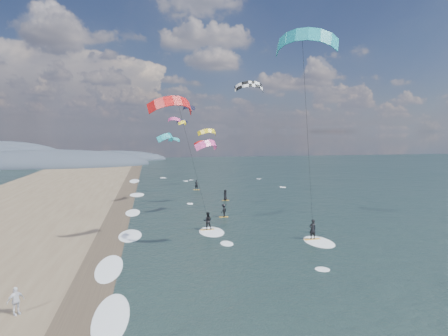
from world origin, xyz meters
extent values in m
plane|color=black|center=(0.00, 0.00, 0.00)|extent=(260.00, 260.00, 0.00)
cube|color=#382D23|center=(-12.00, 10.00, 0.00)|extent=(3.00, 240.00, 0.00)
ellipsoid|color=#3D4756|center=(-40.00, 100.00, 0.00)|extent=(64.00, 24.00, 10.00)
ellipsoid|color=#3D4756|center=(-22.00, 120.00, 0.00)|extent=(40.00, 18.00, 7.00)
cube|color=gold|center=(7.41, 10.09, 0.03)|extent=(1.58, 0.47, 0.07)
imported|color=black|center=(7.41, 10.09, 1.04)|extent=(0.76, 0.54, 1.95)
ellipsoid|color=white|center=(7.71, 9.29, 0.00)|extent=(2.60, 4.20, 0.12)
cylinder|color=black|center=(5.41, 7.09, 9.54)|extent=(0.02, 0.02, 17.99)
cube|color=gold|center=(-2.07, 15.63, 0.03)|extent=(1.48, 0.46, 0.07)
imported|color=black|center=(-2.07, 15.63, 1.01)|extent=(0.99, 0.81, 1.88)
ellipsoid|color=white|center=(-1.77, 14.83, 0.00)|extent=(2.60, 4.20, 0.12)
cylinder|color=black|center=(-3.82, 12.63, 7.23)|extent=(0.02, 0.02, 13.74)
cube|color=gold|center=(0.80, 21.28, 0.03)|extent=(1.10, 0.35, 0.05)
imported|color=black|center=(0.80, 21.28, 0.85)|extent=(1.14, 1.16, 1.60)
cube|color=gold|center=(3.22, 32.25, 0.03)|extent=(1.10, 0.35, 0.05)
imported|color=black|center=(3.22, 32.25, 0.87)|extent=(0.64, 0.87, 1.64)
cube|color=gold|center=(0.13, 43.43, 0.03)|extent=(1.10, 0.35, 0.05)
imported|color=black|center=(0.13, 43.43, 0.93)|extent=(0.75, 0.61, 1.76)
ellipsoid|color=white|center=(-10.80, -2.00, 0.00)|extent=(2.40, 5.40, 0.11)
ellipsoid|color=white|center=(-10.80, 6.00, 0.00)|extent=(2.40, 5.40, 0.11)
ellipsoid|color=white|center=(-10.80, 15.00, 0.00)|extent=(2.40, 5.40, 0.11)
ellipsoid|color=white|center=(-10.80, 26.00, 0.00)|extent=(2.40, 5.40, 0.11)
ellipsoid|color=white|center=(-10.80, 40.00, 0.00)|extent=(2.40, 5.40, 0.11)
ellipsoid|color=white|center=(-10.80, 58.00, 0.00)|extent=(2.40, 5.40, 0.11)
imported|color=white|center=(-15.69, -0.61, 0.82)|extent=(0.99, 0.93, 1.64)
camera|label=1|loc=(-7.96, -23.13, 10.49)|focal=30.00mm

